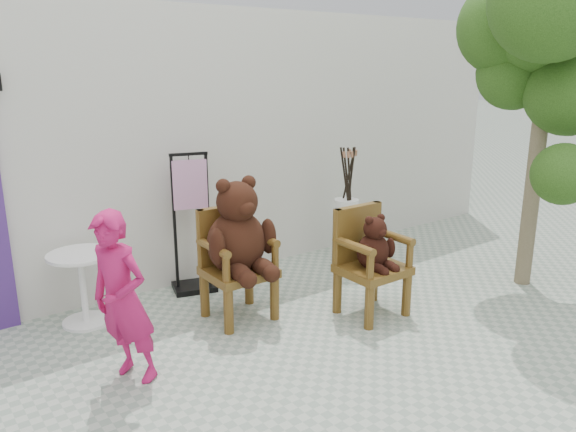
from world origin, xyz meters
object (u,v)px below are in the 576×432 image
Objects in this scene: display_stand at (192,239)px; tree at (548,45)px; chair_small at (370,253)px; chair_big at (238,241)px; person at (123,299)px; stool_bucket at (346,213)px; cafe_table at (82,280)px.

tree is at bearing -18.66° from display_stand.
chair_small is 0.70× the size of display_stand.
chair_big is at bearing -71.86° from display_stand.
person is 0.96× the size of stool_bucket.
cafe_table is 0.47× the size of display_stand.
display_stand reaches higher than chair_small.
cafe_table is at bearing 149.05° from chair_big.
person is at bearing -159.11° from chair_big.
stool_bucket reaches higher than chair_small.
tree reaches higher than display_stand.
display_stand is (-1.14, 1.54, -0.04)m from chair_small.
tree is (2.96, -1.17, 1.80)m from chair_big.
chair_small is 0.76× the size of person.
chair_small is at bearing 164.77° from tree.
person is at bearing -161.82° from stool_bucket.
tree is (3.00, -2.05, 2.00)m from display_stand.
stool_bucket is 2.81m from tree.
chair_big is 1.98× the size of cafe_table.
stool_bucket is (1.86, 0.54, -0.14)m from chair_big.
display_stand is at bearing 145.71° from tree.
tree reaches higher than stool_bucket.
tree reaches higher than chair_big.
chair_big is 1.40m from person.
person is 3.34m from stool_bucket.
display_stand is 4.15m from tree.
display_stand is at bearing 126.47° from chair_small.
cafe_table is 5.11m from tree.
chair_small is 0.30× the size of tree.
chair_big is 3.66m from tree.
cafe_table is (-2.35, 1.41, -0.18)m from chair_small.
chair_big is at bearing -163.78° from stool_bucket.
cafe_table is 0.48× the size of stool_bucket.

